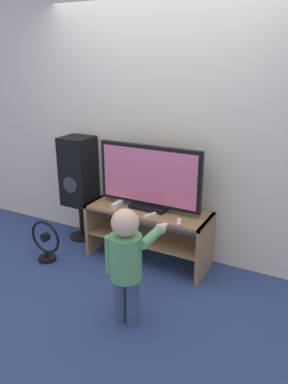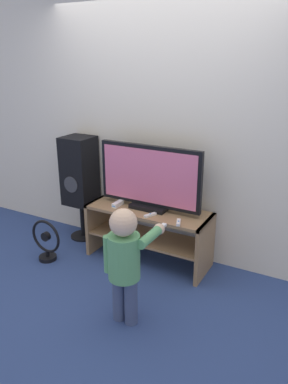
{
  "view_description": "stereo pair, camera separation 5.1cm",
  "coord_description": "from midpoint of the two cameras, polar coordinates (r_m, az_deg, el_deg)",
  "views": [
    {
      "loc": [
        1.56,
        -2.82,
        1.98
      ],
      "look_at": [
        0.0,
        0.14,
        0.78
      ],
      "focal_mm": 35.0,
      "sensor_mm": 36.0,
      "label": 1
    },
    {
      "loc": [
        1.61,
        -2.79,
        1.98
      ],
      "look_at": [
        0.0,
        0.14,
        0.78
      ],
      "focal_mm": 35.0,
      "sensor_mm": 36.0,
      "label": 2
    }
  ],
  "objects": [
    {
      "name": "remote_secondary",
      "position": [
        3.54,
        0.57,
        -3.52
      ],
      "size": [
        0.08,
        0.13,
        0.03
      ],
      "color": "white",
      "rests_on": "tv_stand"
    },
    {
      "name": "child",
      "position": [
        2.86,
        -3.14,
        -9.92
      ],
      "size": [
        0.37,
        0.53,
        0.96
      ],
      "color": "#3F4C72",
      "rests_on": "ground_plane"
    },
    {
      "name": "ground_plane",
      "position": [
        3.78,
        -1.39,
        -11.77
      ],
      "size": [
        16.0,
        16.0,
        0.0
      ],
      "primitive_type": "plane",
      "color": "navy"
    },
    {
      "name": "remote_primary",
      "position": [
        3.4,
        4.91,
        -4.6
      ],
      "size": [
        0.08,
        0.13,
        0.03
      ],
      "color": "white",
      "rests_on": "tv_stand"
    },
    {
      "name": "tv_stand",
      "position": [
        3.78,
        0.27,
        -5.31
      ],
      "size": [
        1.25,
        0.46,
        0.57
      ],
      "color": "#93704C",
      "rests_on": "ground_plane"
    },
    {
      "name": "television",
      "position": [
        3.61,
        0.43,
        2.1
      ],
      "size": [
        1.06,
        0.2,
        0.64
      ],
      "color": "black",
      "rests_on": "tv_stand"
    },
    {
      "name": "floor_fan",
      "position": [
        3.98,
        -15.09,
        -7.45
      ],
      "size": [
        0.36,
        0.18,
        0.44
      ],
      "color": "black",
      "rests_on": "ground_plane"
    },
    {
      "name": "speaker_tower",
      "position": [
        4.19,
        -10.28,
        2.83
      ],
      "size": [
        0.32,
        0.32,
        1.18
      ],
      "color": "black",
      "rests_on": "ground_plane"
    },
    {
      "name": "game_console",
      "position": [
        3.78,
        -4.43,
        -1.83
      ],
      "size": [
        0.05,
        0.16,
        0.04
      ],
      "color": "white",
      "rests_on": "tv_stand"
    },
    {
      "name": "wall_back",
      "position": [
        3.76,
        2.51,
        9.38
      ],
      "size": [
        10.0,
        0.06,
        2.6
      ],
      "color": "silver",
      "rests_on": "ground_plane"
    }
  ]
}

